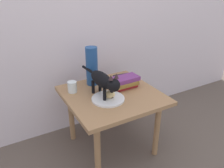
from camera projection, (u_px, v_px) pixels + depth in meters
ground_plane at (112, 145)px, 1.94m from camera, size 6.00×6.00×0.00m
back_panel at (84, 4)px, 1.82m from camera, size 4.00×0.04×2.20m
side_table at (112, 101)px, 1.75m from camera, size 0.69×0.68×0.50m
plate at (108, 99)px, 1.63m from camera, size 0.24×0.24×0.01m
bread_roll at (109, 94)px, 1.63m from camera, size 0.10×0.10×0.05m
cat at (104, 81)px, 1.61m from camera, size 0.11×0.48×0.23m
book_stack at (125, 82)px, 1.80m from camera, size 0.22×0.13×0.09m
green_vase at (92, 66)px, 1.81m from camera, size 0.09×0.09×0.31m
candle_jar at (72, 87)px, 1.73m from camera, size 0.07×0.07×0.08m
tv_remote at (121, 76)px, 2.00m from camera, size 0.15×0.06×0.02m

